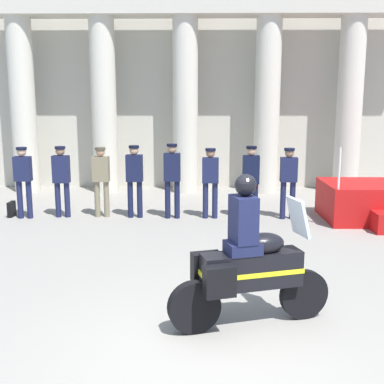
{
  "coord_description": "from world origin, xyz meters",
  "views": [
    {
      "loc": [
        -0.16,
        -4.81,
        2.76
      ],
      "look_at": [
        -0.28,
        3.63,
        1.15
      ],
      "focal_mm": 45.72,
      "sensor_mm": 36.0,
      "label": 1
    }
  ],
  "objects_px": {
    "officer_in_row_3": "(135,175)",
    "officer_in_row_5": "(210,177)",
    "officer_in_row_6": "(251,176)",
    "officer_in_row_1": "(61,176)",
    "officer_in_row_7": "(288,177)",
    "officer_in_row_4": "(172,175)",
    "officer_in_row_2": "(101,176)",
    "motorcycle_with_rider": "(246,264)",
    "briefcase_on_ground": "(12,209)",
    "officer_in_row_0": "(23,177)"
  },
  "relations": [
    {
      "from": "officer_in_row_0",
      "to": "officer_in_row_6",
      "type": "relative_size",
      "value": 0.98
    },
    {
      "from": "officer_in_row_3",
      "to": "officer_in_row_5",
      "type": "bearing_deg",
      "value": 179.97
    },
    {
      "from": "officer_in_row_3",
      "to": "officer_in_row_2",
      "type": "bearing_deg",
      "value": -2.83
    },
    {
      "from": "officer_in_row_2",
      "to": "officer_in_row_6",
      "type": "bearing_deg",
      "value": 179.17
    },
    {
      "from": "officer_in_row_3",
      "to": "officer_in_row_6",
      "type": "relative_size",
      "value": 1.0
    },
    {
      "from": "officer_in_row_0",
      "to": "briefcase_on_ground",
      "type": "distance_m",
      "value": 0.91
    },
    {
      "from": "officer_in_row_0",
      "to": "officer_in_row_2",
      "type": "relative_size",
      "value": 1.01
    },
    {
      "from": "officer_in_row_4",
      "to": "officer_in_row_6",
      "type": "distance_m",
      "value": 1.82
    },
    {
      "from": "officer_in_row_1",
      "to": "officer_in_row_6",
      "type": "distance_m",
      "value": 4.43
    },
    {
      "from": "officer_in_row_6",
      "to": "briefcase_on_ground",
      "type": "xyz_separation_m",
      "value": [
        -5.66,
        0.11,
        -0.82
      ]
    },
    {
      "from": "officer_in_row_3",
      "to": "briefcase_on_ground",
      "type": "xyz_separation_m",
      "value": [
        -2.96,
        0.04,
        -0.83
      ]
    },
    {
      "from": "officer_in_row_4",
      "to": "officer_in_row_5",
      "type": "height_order",
      "value": "officer_in_row_4"
    },
    {
      "from": "briefcase_on_ground",
      "to": "officer_in_row_4",
      "type": "bearing_deg",
      "value": -1.4
    },
    {
      "from": "officer_in_row_6",
      "to": "motorcycle_with_rider",
      "type": "height_order",
      "value": "motorcycle_with_rider"
    },
    {
      "from": "officer_in_row_0",
      "to": "officer_in_row_1",
      "type": "bearing_deg",
      "value": -170.03
    },
    {
      "from": "officer_in_row_5",
      "to": "motorcycle_with_rider",
      "type": "relative_size",
      "value": 0.81
    },
    {
      "from": "officer_in_row_1",
      "to": "officer_in_row_5",
      "type": "xyz_separation_m",
      "value": [
        3.49,
        -0.05,
        -0.02
      ]
    },
    {
      "from": "officer_in_row_1",
      "to": "officer_in_row_6",
      "type": "xyz_separation_m",
      "value": [
        4.42,
        -0.08,
        0.01
      ]
    },
    {
      "from": "officer_in_row_1",
      "to": "motorcycle_with_rider",
      "type": "distance_m",
      "value": 6.78
    },
    {
      "from": "officer_in_row_6",
      "to": "motorcycle_with_rider",
      "type": "bearing_deg",
      "value": 84.82
    },
    {
      "from": "officer_in_row_1",
      "to": "officer_in_row_6",
      "type": "relative_size",
      "value": 0.99
    },
    {
      "from": "officer_in_row_4",
      "to": "officer_in_row_6",
      "type": "xyz_separation_m",
      "value": [
        1.82,
        -0.01,
        -0.03
      ]
    },
    {
      "from": "officer_in_row_5",
      "to": "motorcycle_with_rider",
      "type": "bearing_deg",
      "value": 94.47
    },
    {
      "from": "officer_in_row_4",
      "to": "motorcycle_with_rider",
      "type": "distance_m",
      "value": 5.67
    },
    {
      "from": "officer_in_row_2",
      "to": "officer_in_row_3",
      "type": "height_order",
      "value": "officer_in_row_3"
    },
    {
      "from": "officer_in_row_3",
      "to": "motorcycle_with_rider",
      "type": "xyz_separation_m",
      "value": [
        2.08,
        -5.59,
        -0.21
      ]
    },
    {
      "from": "officer_in_row_1",
      "to": "officer_in_row_7",
      "type": "distance_m",
      "value": 5.29
    },
    {
      "from": "officer_in_row_5",
      "to": "officer_in_row_3",
      "type": "bearing_deg",
      "value": -0.03
    },
    {
      "from": "officer_in_row_0",
      "to": "officer_in_row_3",
      "type": "bearing_deg",
      "value": -176.19
    },
    {
      "from": "briefcase_on_ground",
      "to": "officer_in_row_6",
      "type": "bearing_deg",
      "value": -1.09
    },
    {
      "from": "officer_in_row_0",
      "to": "briefcase_on_ground",
      "type": "relative_size",
      "value": 4.65
    },
    {
      "from": "officer_in_row_4",
      "to": "officer_in_row_6",
      "type": "height_order",
      "value": "officer_in_row_4"
    },
    {
      "from": "officer_in_row_1",
      "to": "officer_in_row_6",
      "type": "height_order",
      "value": "officer_in_row_6"
    },
    {
      "from": "officer_in_row_1",
      "to": "officer_in_row_2",
      "type": "height_order",
      "value": "officer_in_row_1"
    },
    {
      "from": "officer_in_row_2",
      "to": "briefcase_on_ground",
      "type": "height_order",
      "value": "officer_in_row_2"
    },
    {
      "from": "officer_in_row_4",
      "to": "officer_in_row_7",
      "type": "bearing_deg",
      "value": -179.37
    },
    {
      "from": "officer_in_row_0",
      "to": "briefcase_on_ground",
      "type": "height_order",
      "value": "officer_in_row_0"
    },
    {
      "from": "briefcase_on_ground",
      "to": "officer_in_row_5",
      "type": "bearing_deg",
      "value": -0.94
    },
    {
      "from": "officer_in_row_3",
      "to": "officer_in_row_4",
      "type": "bearing_deg",
      "value": 177.63
    },
    {
      "from": "motorcycle_with_rider",
      "to": "officer_in_row_1",
      "type": "bearing_deg",
      "value": 107.65
    },
    {
      "from": "officer_in_row_1",
      "to": "officer_in_row_3",
      "type": "bearing_deg",
      "value": -179.28
    },
    {
      "from": "officer_in_row_4",
      "to": "officer_in_row_7",
      "type": "relative_size",
      "value": 1.05
    },
    {
      "from": "officer_in_row_1",
      "to": "motorcycle_with_rider",
      "type": "bearing_deg",
      "value": 125.37
    },
    {
      "from": "officer_in_row_6",
      "to": "officer_in_row_7",
      "type": "bearing_deg",
      "value": -179.73
    },
    {
      "from": "officer_in_row_2",
      "to": "officer_in_row_3",
      "type": "bearing_deg",
      "value": 177.17
    },
    {
      "from": "officer_in_row_7",
      "to": "officer_in_row_5",
      "type": "bearing_deg",
      "value": -0.19
    },
    {
      "from": "officer_in_row_1",
      "to": "officer_in_row_5",
      "type": "height_order",
      "value": "officer_in_row_1"
    },
    {
      "from": "officer_in_row_6",
      "to": "motorcycle_with_rider",
      "type": "relative_size",
      "value": 0.83
    },
    {
      "from": "officer_in_row_0",
      "to": "officer_in_row_1",
      "type": "distance_m",
      "value": 0.86
    },
    {
      "from": "officer_in_row_3",
      "to": "officer_in_row_4",
      "type": "height_order",
      "value": "officer_in_row_4"
    }
  ]
}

